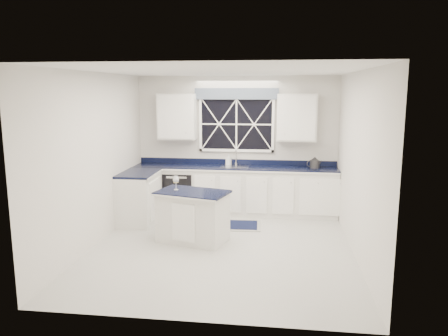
# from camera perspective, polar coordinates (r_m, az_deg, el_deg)

# --- Properties ---
(ground) EXTENTS (4.50, 4.50, 0.00)m
(ground) POSITION_cam_1_polar(r_m,az_deg,el_deg) (6.94, -0.29, -10.29)
(ground) COLOR #B1B0AC
(ground) RESTS_ON ground
(back_wall) EXTENTS (4.00, 0.10, 2.70)m
(back_wall) POSITION_cam_1_polar(r_m,az_deg,el_deg) (8.80, 1.65, 3.16)
(back_wall) COLOR silver
(back_wall) RESTS_ON ground
(base_cabinets) EXTENTS (3.99, 1.60, 0.90)m
(base_cabinets) POSITION_cam_1_polar(r_m,az_deg,el_deg) (8.55, -0.91, -3.19)
(base_cabinets) COLOR silver
(base_cabinets) RESTS_ON ground
(countertop) EXTENTS (3.98, 0.64, 0.04)m
(countertop) POSITION_cam_1_polar(r_m,az_deg,el_deg) (8.57, 1.44, 0.06)
(countertop) COLOR black
(countertop) RESTS_ON base_cabinets
(dishwasher) EXTENTS (0.60, 0.58, 0.82)m
(dishwasher) POSITION_cam_1_polar(r_m,az_deg,el_deg) (8.85, -5.69, -3.03)
(dishwasher) COLOR black
(dishwasher) RESTS_ON ground
(window) EXTENTS (1.65, 0.09, 1.26)m
(window) POSITION_cam_1_polar(r_m,az_deg,el_deg) (8.71, 1.64, 6.26)
(window) COLOR black
(window) RESTS_ON ground
(upper_cabinets) EXTENTS (3.10, 0.34, 0.90)m
(upper_cabinets) POSITION_cam_1_polar(r_m,az_deg,el_deg) (8.58, 1.55, 6.66)
(upper_cabinets) COLOR silver
(upper_cabinets) RESTS_ON ground
(faucet) EXTENTS (0.05, 0.20, 0.30)m
(faucet) POSITION_cam_1_polar(r_m,az_deg,el_deg) (8.73, 1.57, 1.44)
(faucet) COLOR #B7B6B9
(faucet) RESTS_ON countertop
(island) EXTENTS (1.25, 0.94, 0.83)m
(island) POSITION_cam_1_polar(r_m,az_deg,el_deg) (7.10, -4.10, -6.30)
(island) COLOR silver
(island) RESTS_ON ground
(rug) EXTENTS (1.12, 0.72, 0.02)m
(rug) POSITION_cam_1_polar(r_m,az_deg,el_deg) (7.98, 0.84, -7.45)
(rug) COLOR #A1A19C
(rug) RESTS_ON ground
(kettle) EXTENTS (0.30, 0.23, 0.22)m
(kettle) POSITION_cam_1_polar(r_m,az_deg,el_deg) (8.58, 11.74, 0.66)
(kettle) COLOR #323235
(kettle) RESTS_ON countertop
(wine_glass) EXTENTS (0.10, 0.10, 0.23)m
(wine_glass) POSITION_cam_1_polar(r_m,az_deg,el_deg) (7.09, -6.30, -1.61)
(wine_glass) COLOR silver
(wine_glass) RESTS_ON island
(soap_bottle) EXTENTS (0.11, 0.12, 0.20)m
(soap_bottle) POSITION_cam_1_polar(r_m,az_deg,el_deg) (8.77, 0.60, 1.09)
(soap_bottle) COLOR silver
(soap_bottle) RESTS_ON countertop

